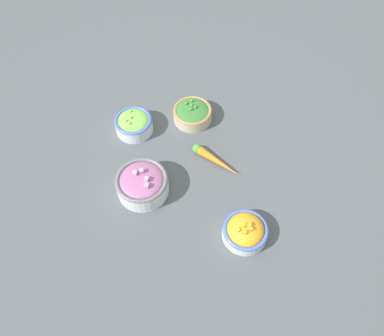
{
  "coord_description": "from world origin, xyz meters",
  "views": [
    {
      "loc": [
        -0.57,
        0.09,
        0.93
      ],
      "look_at": [
        0.0,
        0.0,
        0.03
      ],
      "focal_mm": 35.0,
      "sensor_mm": 36.0,
      "label": 1
    }
  ],
  "objects_px": {
    "bowl_broccoli": "(193,113)",
    "loose_carrot": "(214,159)",
    "bowl_lettuce": "(134,123)",
    "bowl_squash": "(245,231)",
    "bowl_red_onion": "(142,183)"
  },
  "relations": [
    {
      "from": "bowl_broccoli",
      "to": "loose_carrot",
      "type": "distance_m",
      "value": 0.18
    },
    {
      "from": "bowl_squash",
      "to": "loose_carrot",
      "type": "distance_m",
      "value": 0.24
    },
    {
      "from": "bowl_squash",
      "to": "bowl_broccoli",
      "type": "bearing_deg",
      "value": 9.67
    },
    {
      "from": "bowl_lettuce",
      "to": "loose_carrot",
      "type": "bearing_deg",
      "value": -125.65
    },
    {
      "from": "bowl_broccoli",
      "to": "bowl_squash",
      "type": "relative_size",
      "value": 1.04
    },
    {
      "from": "bowl_broccoli",
      "to": "bowl_lettuce",
      "type": "relative_size",
      "value": 1.06
    },
    {
      "from": "bowl_broccoli",
      "to": "bowl_squash",
      "type": "distance_m",
      "value": 0.42
    },
    {
      "from": "bowl_broccoli",
      "to": "loose_carrot",
      "type": "relative_size",
      "value": 0.94
    },
    {
      "from": "bowl_squash",
      "to": "loose_carrot",
      "type": "xyz_separation_m",
      "value": [
        0.24,
        0.04,
        -0.01
      ]
    },
    {
      "from": "bowl_squash",
      "to": "bowl_lettuce",
      "type": "bearing_deg",
      "value": 32.76
    },
    {
      "from": "bowl_broccoli",
      "to": "bowl_red_onion",
      "type": "height_order",
      "value": "bowl_red_onion"
    },
    {
      "from": "bowl_broccoli",
      "to": "bowl_lettuce",
      "type": "xyz_separation_m",
      "value": [
        -0.02,
        0.19,
        0.0
      ]
    },
    {
      "from": "bowl_red_onion",
      "to": "bowl_lettuce",
      "type": "xyz_separation_m",
      "value": [
        0.22,
        0.01,
        -0.01
      ]
    },
    {
      "from": "bowl_lettuce",
      "to": "bowl_squash",
      "type": "bearing_deg",
      "value": -147.24
    },
    {
      "from": "bowl_broccoli",
      "to": "bowl_red_onion",
      "type": "relative_size",
      "value": 0.85
    }
  ]
}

